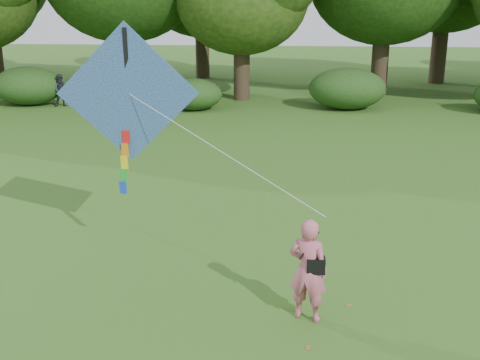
{
  "coord_description": "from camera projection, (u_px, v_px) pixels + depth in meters",
  "views": [
    {
      "loc": [
        0.29,
        -9.83,
        5.28
      ],
      "look_at": [
        -0.65,
        2.0,
        1.5
      ],
      "focal_mm": 45.0,
      "sensor_mm": 36.0,
      "label": 1
    }
  ],
  "objects": [
    {
      "name": "bystander_left",
      "position": [
        61.0,
        90.0,
        28.07
      ],
      "size": [
        0.88,
        0.79,
        1.51
      ],
      "primitive_type": "imported",
      "rotation": [
        0.0,
        0.0,
        0.35
      ],
      "color": "#262832",
      "rests_on": "ground"
    },
    {
      "name": "shrub_band",
      "position": [
        266.0,
        90.0,
        27.48
      ],
      "size": [
        39.15,
        3.22,
        1.88
      ],
      "color": "#264919",
      "rests_on": "ground"
    },
    {
      "name": "man_kite_flyer",
      "position": [
        308.0,
        270.0,
        9.83
      ],
      "size": [
        0.76,
        0.62,
        1.78
      ],
      "primitive_type": "imported",
      "rotation": [
        0.0,
        0.0,
        2.8
      ],
      "color": "#C75D76",
      "rests_on": "ground"
    },
    {
      "name": "flying_kite",
      "position": [
        128.0,
        95.0,
        11.4
      ],
      "size": [
        5.02,
        2.43,
        3.37
      ],
      "color": "#265FA8",
      "rests_on": "ground"
    },
    {
      "name": "crossbody_bag",
      "position": [
        316.0,
        264.0,
        9.76
      ],
      "size": [
        0.43,
        0.2,
        0.71
      ],
      "color": "black",
      "rests_on": "ground"
    },
    {
      "name": "ground",
      "position": [
        267.0,
        292.0,
        10.96
      ],
      "size": [
        100.0,
        100.0,
        0.0
      ],
      "primitive_type": "plane",
      "color": "#265114",
      "rests_on": "ground"
    },
    {
      "name": "fallen_leaves",
      "position": [
        311.0,
        229.0,
        13.83
      ],
      "size": [
        10.73,
        13.01,
        0.01
      ],
      "color": "brown",
      "rests_on": "ground"
    }
  ]
}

